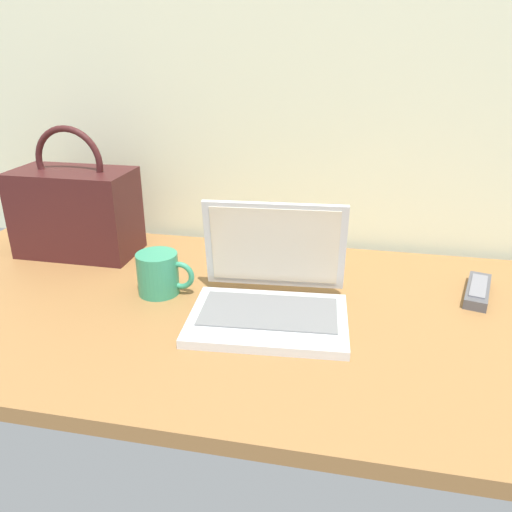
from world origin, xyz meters
TOP-DOWN VIEW (x-y plane):
  - desk at (0.00, 0.00)m, footprint 1.60×0.76m
  - laptop at (0.07, -0.01)m, footprint 0.33×0.28m
  - coffee_mug at (-0.19, 0.03)m, footprint 0.13×0.09m
  - remote_control_near at (0.50, 0.16)m, footprint 0.08×0.17m
  - handbag at (-0.48, 0.21)m, footprint 0.30×0.16m

SIDE VIEW (x-z plane):
  - desk at x=0.00m, z-range 0.00..0.03m
  - remote_control_near at x=0.50m, z-range 0.03..0.05m
  - laptop at x=0.07m, z-range -0.03..0.18m
  - coffee_mug at x=-0.19m, z-range 0.03..0.12m
  - handbag at x=-0.48m, z-range -0.02..0.31m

